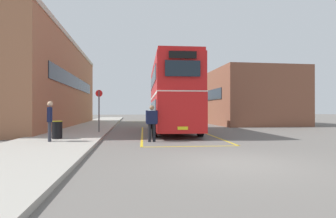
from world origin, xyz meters
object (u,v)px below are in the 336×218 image
at_px(pedestrian_boarding, 152,120).
at_px(bus_stop_sign, 99,107).
at_px(single_deck_bus, 169,109).
at_px(pedestrian_waiting_near, 50,118).
at_px(double_decker_bus, 172,96).
at_px(litter_bin, 57,130).

xyz_separation_m(pedestrian_boarding, bus_stop_sign, (-3.00, 4.59, 0.72)).
bearing_deg(single_deck_bus, bus_stop_sign, -110.32).
bearing_deg(pedestrian_boarding, bus_stop_sign, 123.15).
xyz_separation_m(pedestrian_waiting_near, bus_stop_sign, (1.57, 4.95, 0.56)).
height_order(single_deck_bus, pedestrian_waiting_near, single_deck_bus).
relative_size(double_decker_bus, single_deck_bus, 1.14).
xyz_separation_m(double_decker_bus, litter_bin, (-6.35, -4.70, -1.94)).
distance_m(double_decker_bus, pedestrian_waiting_near, 8.73).
bearing_deg(single_deck_bus, double_decker_bus, -97.61).
bearing_deg(bus_stop_sign, pedestrian_waiting_near, -107.61).
relative_size(single_deck_bus, litter_bin, 10.82).
distance_m(double_decker_bus, bus_stop_sign, 4.94).
relative_size(single_deck_bus, pedestrian_waiting_near, 5.25).
xyz_separation_m(double_decker_bus, single_deck_bus, (2.53, 18.94, -0.87)).
bearing_deg(double_decker_bus, pedestrian_waiting_near, -137.66).
xyz_separation_m(single_deck_bus, pedestrian_boarding, (-4.33, -24.40, -0.61)).
distance_m(double_decker_bus, litter_bin, 8.13).
bearing_deg(double_decker_bus, single_deck_bus, 82.39).
relative_size(pedestrian_boarding, pedestrian_waiting_near, 0.99).
bearing_deg(litter_bin, pedestrian_boarding, -9.40).
height_order(double_decker_bus, bus_stop_sign, double_decker_bus).
xyz_separation_m(double_decker_bus, pedestrian_waiting_near, (-6.38, -5.81, -1.33)).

